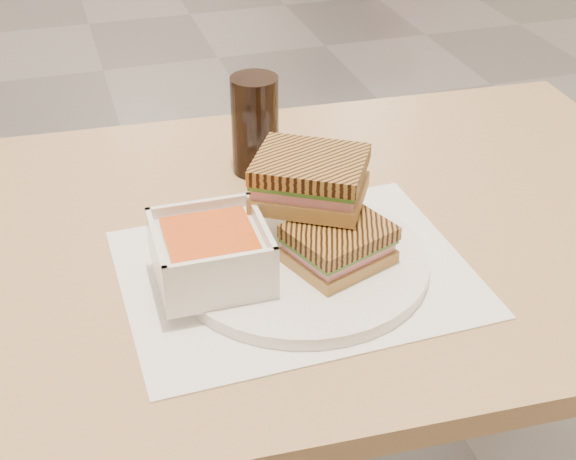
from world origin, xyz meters
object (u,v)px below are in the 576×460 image
object	(u,v)px
soup_bowl	(211,255)
panini_lower	(339,244)
main_table	(253,306)
cola_glass	(255,125)
plate	(302,262)

from	to	relation	value
soup_bowl	panini_lower	xyz separation A→B (m)	(0.14, -0.01, -0.00)
main_table	cola_glass	xyz separation A→B (m)	(0.05, 0.16, 0.18)
panini_lower	soup_bowl	bearing A→B (deg)	174.27
main_table	soup_bowl	world-z (taller)	soup_bowl
soup_bowl	cola_glass	xyz separation A→B (m)	(0.12, 0.25, 0.02)
panini_lower	cola_glass	size ratio (longest dim) A/B	0.94
main_table	cola_glass	world-z (taller)	cola_glass
plate	cola_glass	bearing A→B (deg)	87.08
cola_glass	main_table	bearing A→B (deg)	-107.50
panini_lower	cola_glass	bearing A→B (deg)	95.16
plate	main_table	bearing A→B (deg)	112.27
panini_lower	cola_glass	world-z (taller)	cola_glass
plate	panini_lower	distance (m)	0.05
main_table	plate	world-z (taller)	plate
main_table	soup_bowl	size ratio (longest dim) A/B	10.05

